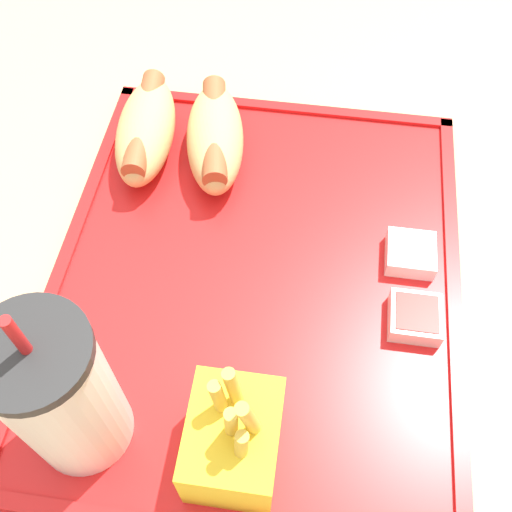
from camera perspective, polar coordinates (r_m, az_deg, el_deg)
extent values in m
plane|color=#383333|center=(1.25, 0.30, -20.67)|extent=(8.00, 8.00, 0.00)
cube|color=tan|center=(0.88, 0.41, -15.28)|extent=(1.22, 0.83, 0.76)
cube|color=red|center=(0.53, 0.00, -2.08)|extent=(0.43, 0.35, 0.01)
cube|color=red|center=(0.54, 18.36, -3.77)|extent=(0.43, 0.01, 0.00)
cube|color=red|center=(0.56, -17.51, 0.48)|extent=(0.43, 0.01, 0.00)
cube|color=red|center=(0.66, 2.65, 13.97)|extent=(0.01, 0.35, 0.00)
cylinder|color=silver|center=(0.43, -17.90, -12.67)|extent=(0.07, 0.07, 0.13)
cylinder|color=#262626|center=(0.36, -20.82, -8.57)|extent=(0.07, 0.07, 0.01)
cylinder|color=red|center=(0.34, -21.89, -7.05)|extent=(0.01, 0.01, 0.03)
ellipsoid|color=tan|center=(0.61, -10.44, 11.67)|extent=(0.14, 0.07, 0.05)
cylinder|color=#9E512D|center=(0.60, -10.60, 12.40)|extent=(0.13, 0.03, 0.02)
ellipsoid|color=tan|center=(0.60, -3.92, 11.18)|extent=(0.15, 0.08, 0.05)
cylinder|color=#9E512D|center=(0.59, -3.98, 11.92)|extent=(0.13, 0.05, 0.02)
cube|color=gold|center=(0.43, -1.65, -17.27)|extent=(0.08, 0.06, 0.06)
cylinder|color=gold|center=(0.40, -1.43, -18.30)|extent=(0.02, 0.01, 0.06)
cylinder|color=gold|center=(0.41, -2.29, -13.17)|extent=(0.01, 0.02, 0.07)
cylinder|color=gold|center=(0.41, -3.20, -14.31)|extent=(0.01, 0.02, 0.07)
cylinder|color=gold|center=(0.40, -3.06, -16.05)|extent=(0.02, 0.01, 0.07)
cylinder|color=gold|center=(0.39, -0.35, -15.72)|extent=(0.02, 0.02, 0.09)
cube|color=silver|center=(0.55, 14.49, 0.23)|extent=(0.04, 0.04, 0.02)
cube|color=white|center=(0.54, 14.67, 0.70)|extent=(0.03, 0.03, 0.00)
cube|color=silver|center=(0.51, 14.90, -5.68)|extent=(0.04, 0.04, 0.02)
cube|color=#B21914|center=(0.51, 15.10, -5.26)|extent=(0.03, 0.03, 0.00)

